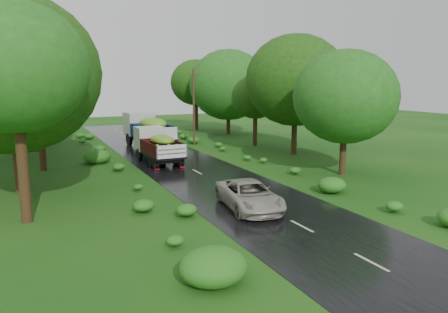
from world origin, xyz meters
TOP-DOWN VIEW (x-y plane):
  - ground at (0.00, 0.00)m, footprint 120.00×120.00m
  - road at (0.00, 5.00)m, footprint 6.50×80.00m
  - road_lines at (0.00, 6.00)m, footprint 0.12×69.60m
  - truck_near at (-1.48, 16.25)m, footprint 2.24×5.98m
  - truck_far at (-0.07, 24.31)m, footprint 3.23×7.37m
  - car at (-0.83, 3.09)m, footprint 2.77×4.96m
  - utility_pole at (4.25, 23.76)m, footprint 1.23×0.32m
  - trees_left at (-10.28, 21.63)m, footprint 6.01×33.86m
  - trees_right at (9.57, 21.95)m, footprint 6.31×31.47m
  - shrubs at (0.00, 14.00)m, footprint 11.90×44.00m

SIDE VIEW (x-z plane):
  - ground at x=0.00m, z-range 0.00..0.00m
  - road at x=0.00m, z-range 0.00..0.02m
  - road_lines at x=0.00m, z-range 0.02..0.02m
  - shrubs at x=0.00m, z-range 0.00..0.70m
  - car at x=-0.83m, z-range 0.02..1.33m
  - truck_near at x=-1.48m, z-range 0.16..2.65m
  - truck_far at x=-0.07m, z-range 0.20..3.20m
  - utility_pole at x=4.25m, z-range 0.10..7.18m
  - trees_right at x=9.57m, z-range 1.50..9.30m
  - trees_left at x=-10.28m, z-range 1.88..11.25m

